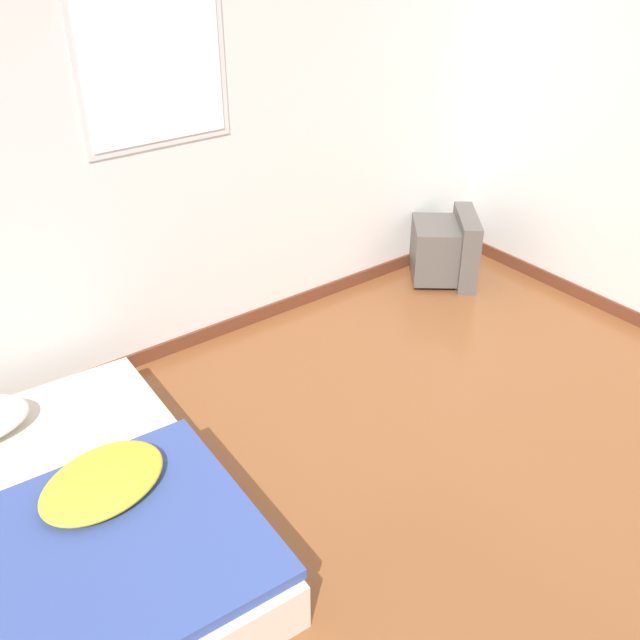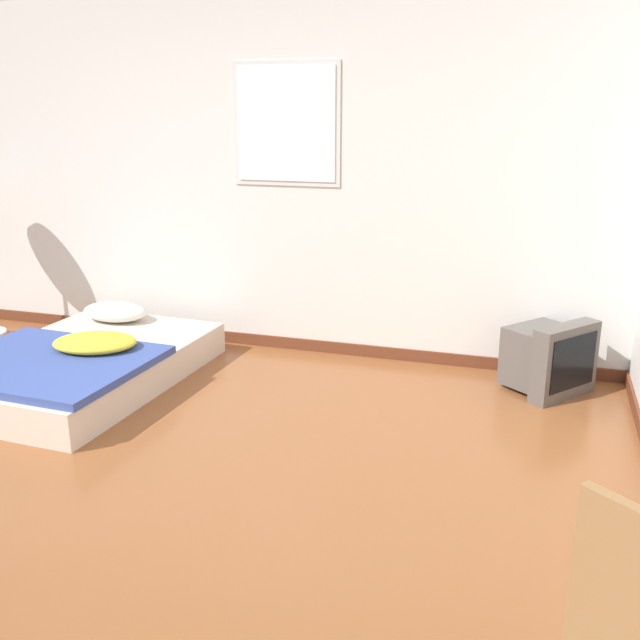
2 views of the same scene
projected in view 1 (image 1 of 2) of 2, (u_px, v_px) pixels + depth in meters
name	position (u px, v px, depth m)	size (l,w,h in m)	color
wall_back	(106.00, 150.00, 3.58)	(7.91, 0.08, 2.60)	silver
mattress_bed	(70.00, 522.00, 2.99)	(1.32, 1.87, 0.37)	beige
crt_tv	(447.00, 249.00, 5.04)	(0.63, 0.63, 0.49)	#56514C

